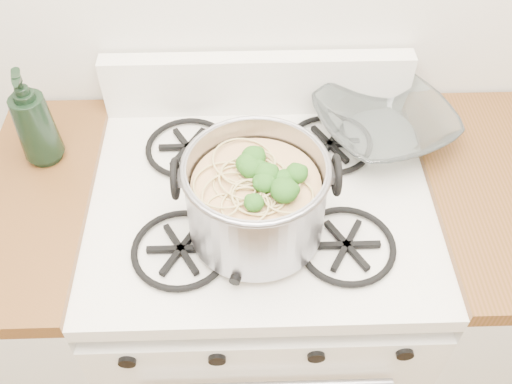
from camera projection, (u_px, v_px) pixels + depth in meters
name	position (u px, v px, depth m)	size (l,w,h in m)	color
gas_range	(260.00, 304.00, 1.62)	(0.76, 0.66, 0.92)	white
counter_left	(80.00, 303.00, 1.59)	(0.25, 0.65, 0.92)	silver
stock_pot	(256.00, 199.00, 1.12)	(0.32, 0.29, 0.19)	gray
spatula	(269.00, 187.00, 1.25)	(0.29, 0.31, 0.02)	black
glass_bowl	(382.00, 130.00, 1.36)	(0.12, 0.12, 0.03)	white
bottle	(32.00, 118.00, 1.24)	(0.09, 0.09, 0.24)	black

